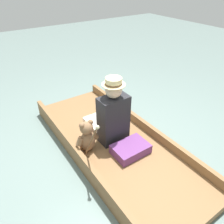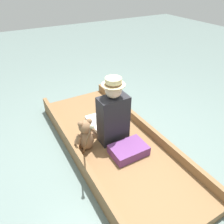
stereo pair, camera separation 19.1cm
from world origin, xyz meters
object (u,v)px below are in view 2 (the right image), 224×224
Objects in this scene: teddy_bear at (86,136)px; walking_cane at (88,139)px; wine_glass at (120,114)px; seated_person at (111,116)px.

walking_cane is (-0.10, -0.30, 0.20)m from teddy_bear.
wine_glass is 1.09m from walking_cane.
teddy_bear is 0.64× the size of walking_cane.
seated_person is 2.01× the size of teddy_bear.
seated_person is at bearing 7.68° from teddy_bear.
walking_cane is at bearing -141.63° from wine_glass.
seated_person reaches higher than wine_glass.
teddy_bear is at bearing -154.24° from wine_glass.
wine_glass is at bearing 25.76° from teddy_bear.
teddy_bear reaches higher than wine_glass.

